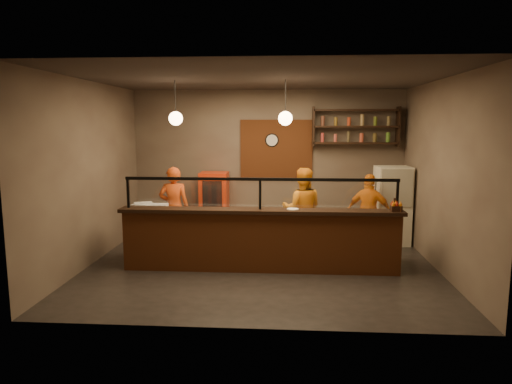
# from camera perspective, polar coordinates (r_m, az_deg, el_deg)

# --- Properties ---
(floor) EXTENTS (6.00, 6.00, 0.00)m
(floor) POSITION_cam_1_polar(r_m,az_deg,el_deg) (8.09, 0.64, -9.17)
(floor) COLOR black
(floor) RESTS_ON ground
(ceiling) EXTENTS (6.00, 6.00, 0.00)m
(ceiling) POSITION_cam_1_polar(r_m,az_deg,el_deg) (7.75, 0.68, 14.02)
(ceiling) COLOR #372F2A
(ceiling) RESTS_ON wall_back
(wall_back) EXTENTS (6.00, 0.00, 6.00)m
(wall_back) POSITION_cam_1_polar(r_m,az_deg,el_deg) (10.24, 1.44, 3.70)
(wall_back) COLOR #6D5F50
(wall_back) RESTS_ON floor
(wall_left) EXTENTS (0.00, 5.00, 5.00)m
(wall_left) POSITION_cam_1_polar(r_m,az_deg,el_deg) (8.47, -20.07, 2.19)
(wall_left) COLOR #6D5F50
(wall_left) RESTS_ON floor
(wall_right) EXTENTS (0.00, 5.00, 5.00)m
(wall_right) POSITION_cam_1_polar(r_m,az_deg,el_deg) (8.16, 22.20, 1.85)
(wall_right) COLOR #6D5F50
(wall_right) RESTS_ON floor
(wall_front) EXTENTS (6.00, 0.00, 6.00)m
(wall_front) POSITION_cam_1_polar(r_m,az_deg,el_deg) (5.28, -0.85, -0.80)
(wall_front) COLOR #6D5F50
(wall_front) RESTS_ON floor
(brick_patch) EXTENTS (1.60, 0.04, 1.30)m
(brick_patch) POSITION_cam_1_polar(r_m,az_deg,el_deg) (10.19, 2.56, 5.36)
(brick_patch) COLOR brown
(brick_patch) RESTS_ON wall_back
(service_counter) EXTENTS (4.60, 0.25, 1.00)m
(service_counter) POSITION_cam_1_polar(r_m,az_deg,el_deg) (7.66, 0.52, -6.28)
(service_counter) COLOR brown
(service_counter) RESTS_ON floor
(counter_ledge) EXTENTS (4.70, 0.37, 0.06)m
(counter_ledge) POSITION_cam_1_polar(r_m,az_deg,el_deg) (7.55, 0.52, -2.39)
(counter_ledge) COLOR black
(counter_ledge) RESTS_ON service_counter
(worktop_cabinet) EXTENTS (4.60, 0.75, 0.85)m
(worktop_cabinet) POSITION_cam_1_polar(r_m,az_deg,el_deg) (8.16, 0.72, -5.90)
(worktop_cabinet) COLOR gray
(worktop_cabinet) RESTS_ON floor
(worktop) EXTENTS (4.60, 0.75, 0.05)m
(worktop) POSITION_cam_1_polar(r_m,az_deg,el_deg) (8.07, 0.73, -2.80)
(worktop) COLOR silver
(worktop) RESTS_ON worktop_cabinet
(sneeze_guard) EXTENTS (4.50, 0.05, 0.52)m
(sneeze_guard) POSITION_cam_1_polar(r_m,az_deg,el_deg) (7.49, 0.52, 0.17)
(sneeze_guard) COLOR white
(sneeze_guard) RESTS_ON counter_ledge
(wall_shelving) EXTENTS (1.84, 0.28, 0.85)m
(wall_shelving) POSITION_cam_1_polar(r_m,az_deg,el_deg) (10.13, 12.32, 7.99)
(wall_shelving) COLOR black
(wall_shelving) RESTS_ON wall_back
(wall_clock) EXTENTS (0.30, 0.04, 0.30)m
(wall_clock) POSITION_cam_1_polar(r_m,az_deg,el_deg) (10.17, 2.00, 6.49)
(wall_clock) COLOR black
(wall_clock) RESTS_ON wall_back
(pendant_left) EXTENTS (0.24, 0.24, 0.77)m
(pendant_left) POSITION_cam_1_polar(r_m,az_deg,el_deg) (8.13, -10.00, 9.05)
(pendant_left) COLOR black
(pendant_left) RESTS_ON ceiling
(pendant_right) EXTENTS (0.24, 0.24, 0.77)m
(pendant_right) POSITION_cam_1_polar(r_m,az_deg,el_deg) (7.90, 3.68, 9.18)
(pendant_right) COLOR black
(pendant_right) RESTS_ON ceiling
(cook_left) EXTENTS (0.63, 0.45, 1.63)m
(cook_left) POSITION_cam_1_polar(r_m,az_deg,el_deg) (9.17, -10.20, -1.95)
(cook_left) COLOR #CA4313
(cook_left) RESTS_ON floor
(cook_mid) EXTENTS (0.80, 0.63, 1.62)m
(cook_mid) POSITION_cam_1_polar(r_m,az_deg,el_deg) (8.94, 5.78, -2.15)
(cook_mid) COLOR orange
(cook_mid) RESTS_ON floor
(cook_right) EXTENTS (0.95, 0.65, 1.50)m
(cook_right) POSITION_cam_1_polar(r_m,az_deg,el_deg) (9.17, 13.97, -2.48)
(cook_right) COLOR orange
(cook_right) RESTS_ON floor
(fridge) EXTENTS (0.70, 0.65, 1.60)m
(fridge) POSITION_cam_1_polar(r_m,az_deg,el_deg) (9.77, 16.63, -1.61)
(fridge) COLOR beige
(fridge) RESTS_ON floor
(red_cooler) EXTENTS (0.61, 0.56, 1.41)m
(red_cooler) POSITION_cam_1_polar(r_m,az_deg,el_deg) (10.13, -5.22, -1.50)
(red_cooler) COLOR red
(red_cooler) RESTS_ON floor
(pizza_dough) EXTENTS (0.56, 0.56, 0.01)m
(pizza_dough) POSITION_cam_1_polar(r_m,az_deg,el_deg) (8.01, 4.53, -2.67)
(pizza_dough) COLOR beige
(pizza_dough) RESTS_ON worktop
(prep_tub_a) EXTENTS (0.33, 0.28, 0.15)m
(prep_tub_a) POSITION_cam_1_polar(r_m,az_deg,el_deg) (8.37, -14.17, -1.95)
(prep_tub_a) COLOR silver
(prep_tub_a) RESTS_ON worktop
(prep_tub_b) EXTENTS (0.39, 0.36, 0.16)m
(prep_tub_b) POSITION_cam_1_polar(r_m,az_deg,el_deg) (8.42, -13.90, -1.84)
(prep_tub_b) COLOR silver
(prep_tub_b) RESTS_ON worktop
(prep_tub_c) EXTENTS (0.34, 0.28, 0.16)m
(prep_tub_c) POSITION_cam_1_polar(r_m,az_deg,el_deg) (8.19, -12.16, -2.06)
(prep_tub_c) COLOR silver
(prep_tub_c) RESTS_ON worktop
(rolling_pin) EXTENTS (0.34, 0.08, 0.06)m
(rolling_pin) POSITION_cam_1_polar(r_m,az_deg,el_deg) (8.17, -8.25, -2.35)
(rolling_pin) COLOR yellow
(rolling_pin) RESTS_ON worktop
(condiment_caddy) EXTENTS (0.18, 0.14, 0.09)m
(condiment_caddy) POSITION_cam_1_polar(r_m,az_deg,el_deg) (7.69, 17.12, -1.98)
(condiment_caddy) COLOR black
(condiment_caddy) RESTS_ON counter_ledge
(pepper_mill) EXTENTS (0.06, 0.06, 0.20)m
(pepper_mill) POSITION_cam_1_polar(r_m,az_deg,el_deg) (7.78, 16.95, -1.45)
(pepper_mill) COLOR black
(pepper_mill) RESTS_ON counter_ledge
(small_plate) EXTENTS (0.26, 0.26, 0.01)m
(small_plate) POSITION_cam_1_polar(r_m,az_deg,el_deg) (7.54, 4.61, -2.14)
(small_plate) COLOR white
(small_plate) RESTS_ON counter_ledge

